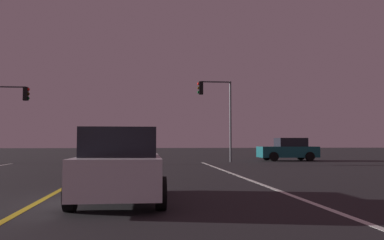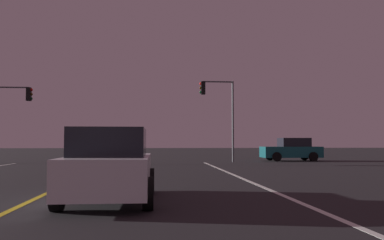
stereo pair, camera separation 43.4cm
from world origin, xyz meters
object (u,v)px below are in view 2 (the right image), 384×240
(car_lead_same_lane, at_px, (111,166))
(car_crossing_side, at_px, (292,150))
(traffic_light_near_left, at_px, (9,106))
(traffic_light_near_right, at_px, (218,103))

(car_lead_same_lane, height_order, car_crossing_side, same)
(car_crossing_side, height_order, traffic_light_near_left, traffic_light_near_left)
(traffic_light_near_left, bearing_deg, car_lead_same_lane, -64.44)
(car_crossing_side, relative_size, traffic_light_near_right, 0.76)
(car_crossing_side, bearing_deg, traffic_light_near_right, 13.58)
(car_lead_same_lane, relative_size, car_crossing_side, 1.00)
(car_crossing_side, bearing_deg, traffic_light_near_left, 4.01)
(car_lead_same_lane, bearing_deg, car_crossing_side, -29.43)
(car_crossing_side, height_order, traffic_light_near_right, traffic_light_near_right)
(traffic_light_near_right, height_order, traffic_light_near_left, traffic_light_near_right)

